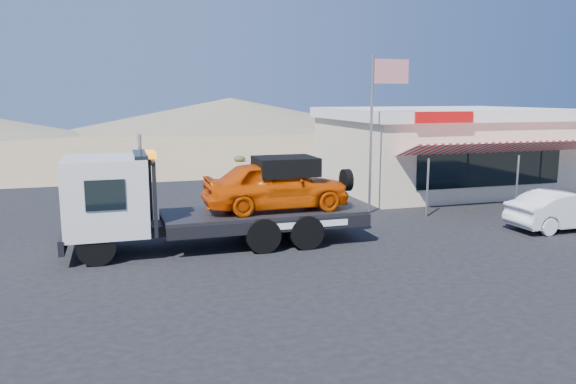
# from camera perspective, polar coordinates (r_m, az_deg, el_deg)

# --- Properties ---
(ground) EXTENTS (120.00, 120.00, 0.00)m
(ground) POSITION_cam_1_polar(r_m,az_deg,el_deg) (16.27, -0.06, -6.38)
(ground) COLOR #9C7E59
(ground) RESTS_ON ground
(asphalt_lot) EXTENTS (32.00, 24.00, 0.02)m
(asphalt_lot) POSITION_cam_1_polar(r_m,az_deg,el_deg) (19.64, 2.96, -3.53)
(asphalt_lot) COLOR black
(asphalt_lot) RESTS_ON ground
(tow_truck) EXTENTS (8.76, 2.60, 2.93)m
(tow_truck) POSITION_cam_1_polar(r_m,az_deg,el_deg) (16.90, -7.88, -0.38)
(tow_truck) COLOR black
(tow_truck) RESTS_ON asphalt_lot
(white_sedan) EXTENTS (4.05, 1.49, 1.32)m
(white_sedan) POSITION_cam_1_polar(r_m,az_deg,el_deg) (21.30, 26.31, -1.65)
(white_sedan) COLOR silver
(white_sedan) RESTS_ON asphalt_lot
(jerky_store) EXTENTS (10.40, 9.97, 3.90)m
(jerky_store) POSITION_cam_1_polar(r_m,az_deg,el_deg) (28.39, 15.10, 4.33)
(jerky_store) COLOR beige
(jerky_store) RESTS_ON asphalt_lot
(flagpole) EXTENTS (1.55, 0.10, 6.00)m
(flagpole) POSITION_cam_1_polar(r_m,az_deg,el_deg) (21.66, 9.04, 7.64)
(flagpole) COLOR #99999E
(flagpole) RESTS_ON asphalt_lot
(distant_hills) EXTENTS (126.00, 48.00, 4.20)m
(distant_hills) POSITION_cam_1_polar(r_m,az_deg,el_deg) (70.32, -21.50, 6.98)
(distant_hills) COLOR #726B59
(distant_hills) RESTS_ON ground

